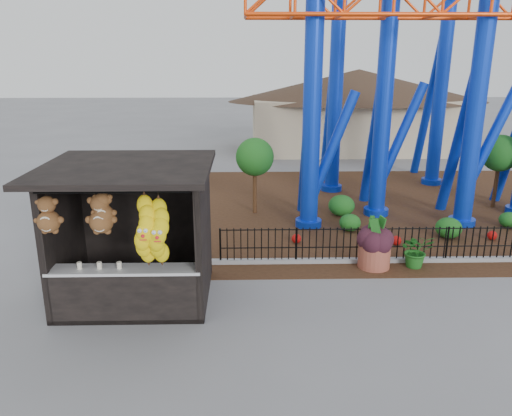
{
  "coord_description": "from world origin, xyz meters",
  "views": [
    {
      "loc": [
        -0.55,
        -9.22,
        5.25
      ],
      "look_at": [
        -0.3,
        1.5,
        2.0
      ],
      "focal_mm": 35.0,
      "sensor_mm": 36.0,
      "label": 1
    }
  ],
  "objects_px": {
    "potted_plant": "(416,250)",
    "roller_coaster": "(415,20)",
    "prize_booth": "(131,238)",
    "terracotta_planter": "(374,256)"
  },
  "relations": [
    {
      "from": "potted_plant",
      "to": "roller_coaster",
      "type": "bearing_deg",
      "value": 78.85
    },
    {
      "from": "prize_booth",
      "to": "potted_plant",
      "type": "distance_m",
      "value": 7.2
    },
    {
      "from": "prize_booth",
      "to": "potted_plant",
      "type": "relative_size",
      "value": 3.8
    },
    {
      "from": "roller_coaster",
      "to": "potted_plant",
      "type": "height_order",
      "value": "roller_coaster"
    },
    {
      "from": "roller_coaster",
      "to": "prize_booth",
      "type": "bearing_deg",
      "value": -137.96
    },
    {
      "from": "roller_coaster",
      "to": "potted_plant",
      "type": "relative_size",
      "value": 11.93
    },
    {
      "from": "terracotta_planter",
      "to": "potted_plant",
      "type": "xyz_separation_m",
      "value": [
        1.09,
        0.0,
        0.14
      ]
    },
    {
      "from": "potted_plant",
      "to": "terracotta_planter",
      "type": "bearing_deg",
      "value": -178.59
    },
    {
      "from": "potted_plant",
      "to": "prize_booth",
      "type": "bearing_deg",
      "value": -163.99
    },
    {
      "from": "terracotta_planter",
      "to": "potted_plant",
      "type": "bearing_deg",
      "value": 0.0
    }
  ]
}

